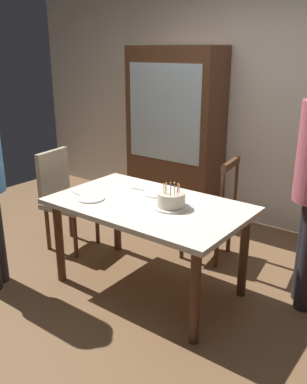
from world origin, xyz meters
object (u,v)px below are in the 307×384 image
object	(u,v)px
dining_table	(148,214)
plate_far_side	(156,193)
birthday_cake	(171,201)
chair_spindle_back	(210,210)
china_cabinet	(175,133)
plate_near_celebrant	(91,198)
chair_upholstered	(64,194)

from	to	relation	value
dining_table	plate_far_side	xyz separation A→B (m)	(-0.08, 0.21, 0.10)
dining_table	birthday_cake	bearing A→B (deg)	8.28
chair_spindle_back	china_cabinet	bearing A→B (deg)	140.26
dining_table	plate_far_side	size ratio (longest dim) A/B	6.88
plate_near_celebrant	chair_spindle_back	bearing A→B (deg)	61.89
chair_spindle_back	chair_upholstered	distance (m)	1.41
chair_upholstered	plate_far_side	bearing A→B (deg)	3.82
dining_table	birthday_cake	size ratio (longest dim) A/B	5.41
birthday_cake	plate_near_celebrant	bearing A→B (deg)	-159.06
birthday_cake	chair_upholstered	world-z (taller)	chair_upholstered
chair_spindle_back	chair_upholstered	world-z (taller)	same
dining_table	chair_spindle_back	distance (m)	0.81
birthday_cake	plate_near_celebrant	xyz separation A→B (m)	(-0.61, -0.23, -0.05)
plate_far_side	china_cabinet	world-z (taller)	china_cabinet
dining_table	china_cabinet	bearing A→B (deg)	117.86
plate_near_celebrant	chair_upholstered	bearing A→B (deg)	155.03
dining_table	plate_near_celebrant	world-z (taller)	plate_near_celebrant
birthday_cake	plate_far_side	distance (m)	0.33
plate_near_celebrant	chair_upholstered	world-z (taller)	chair_upholstered
chair_upholstered	plate_near_celebrant	bearing A→B (deg)	-24.97
chair_upholstered	china_cabinet	bearing A→B (deg)	77.25
chair_upholstered	china_cabinet	size ratio (longest dim) A/B	0.50
birthday_cake	plate_far_side	size ratio (longest dim) A/B	1.27
plate_near_celebrant	china_cabinet	xyz separation A→B (m)	(-0.41, 1.76, 0.21)
chair_spindle_back	plate_far_side	bearing A→B (deg)	-107.92
chair_upholstered	birthday_cake	bearing A→B (deg)	-4.52
dining_table	plate_far_side	bearing A→B (deg)	110.23
dining_table	birthday_cake	xyz separation A→B (m)	(0.19, 0.03, 0.15)
plate_far_side	chair_spindle_back	xyz separation A→B (m)	(0.19, 0.58, -0.29)
dining_table	plate_far_side	distance (m)	0.24
birthday_cake	chair_spindle_back	distance (m)	0.83
dining_table	chair_spindle_back	world-z (taller)	chair_spindle_back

